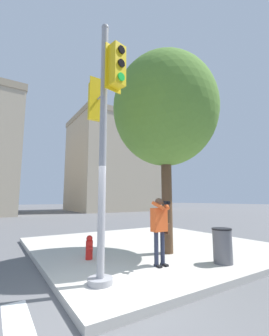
{
  "coord_description": "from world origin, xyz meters",
  "views": [
    {
      "loc": [
        -1.66,
        -3.55,
        1.82
      ],
      "look_at": [
        1.3,
        1.12,
        2.58
      ],
      "focal_mm": 24.0,
      "sensor_mm": 36.0,
      "label": 1
    }
  ],
  "objects_px": {
    "traffic_signal_pole": "(104,124)",
    "fire_hydrant": "(89,247)",
    "trash_bin": "(222,246)",
    "street_tree": "(165,110)",
    "person_photographer": "(160,225)"
  },
  "relations": [
    {
      "from": "trash_bin",
      "to": "traffic_signal_pole",
      "type": "bearing_deg",
      "value": 173.33
    },
    {
      "from": "person_photographer",
      "to": "trash_bin",
      "type": "height_order",
      "value": "person_photographer"
    },
    {
      "from": "person_photographer",
      "to": "trash_bin",
      "type": "distance_m",
      "value": 1.76
    },
    {
      "from": "traffic_signal_pole",
      "to": "fire_hydrant",
      "type": "bearing_deg",
      "value": 75.99
    },
    {
      "from": "traffic_signal_pole",
      "to": "fire_hydrant",
      "type": "height_order",
      "value": "traffic_signal_pole"
    },
    {
      "from": "trash_bin",
      "to": "street_tree",
      "type": "bearing_deg",
      "value": 105.89
    },
    {
      "from": "fire_hydrant",
      "to": "trash_bin",
      "type": "bearing_deg",
      "value": -38.68
    },
    {
      "from": "traffic_signal_pole",
      "to": "trash_bin",
      "type": "distance_m",
      "value": 4.34
    },
    {
      "from": "street_tree",
      "to": "person_photographer",
      "type": "bearing_deg",
      "value": -138.28
    },
    {
      "from": "fire_hydrant",
      "to": "street_tree",
      "type": "bearing_deg",
      "value": -14.5
    },
    {
      "from": "fire_hydrant",
      "to": "trash_bin",
      "type": "height_order",
      "value": "trash_bin"
    },
    {
      "from": "trash_bin",
      "to": "fire_hydrant",
      "type": "bearing_deg",
      "value": 141.32
    },
    {
      "from": "traffic_signal_pole",
      "to": "trash_bin",
      "type": "xyz_separation_m",
      "value": [
        3.27,
        -0.38,
        -2.82
      ]
    },
    {
      "from": "person_photographer",
      "to": "fire_hydrant",
      "type": "distance_m",
      "value": 2.12
    },
    {
      "from": "fire_hydrant",
      "to": "trash_bin",
      "type": "distance_m",
      "value": 3.6
    }
  ]
}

